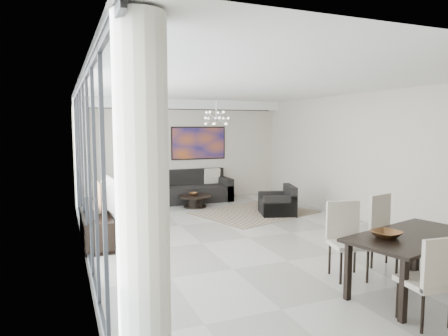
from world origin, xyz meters
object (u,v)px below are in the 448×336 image
coffee_table (195,200)px  dining_table (412,241)px  sofa_main (187,191)px  television (103,195)px  tv_console (96,228)px

coffee_table → dining_table: (0.86, -6.31, 0.51)m
dining_table → sofa_main: bearing=96.4°
coffee_table → sofa_main: bearing=86.8°
television → coffee_table: bearing=-51.4°
sofa_main → dining_table: sofa_main is taller
sofa_main → dining_table: bearing=-83.6°
coffee_table → dining_table: size_ratio=0.44×
sofa_main → tv_console: size_ratio=1.41×
coffee_table → tv_console: size_ratio=0.51×
coffee_table → television: size_ratio=0.76×
sofa_main → tv_console: sofa_main is taller
coffee_table → television: 3.60m
tv_console → sofa_main: bearing=49.7°
coffee_table → tv_console: bearing=-138.5°
tv_console → dining_table: dining_table is taller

